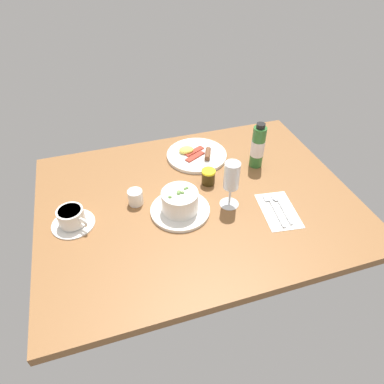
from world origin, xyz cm
name	(u,v)px	position (x,y,z in cm)	size (l,w,h in cm)	color
ground_plane	(197,202)	(0.00, 0.00, -1.50)	(110.00, 84.00, 3.00)	brown
porridge_bowl	(180,203)	(-7.45, -4.66, 3.98)	(20.18, 20.18, 9.25)	white
cutlery_setting	(278,209)	(24.78, -13.88, 0.26)	(13.60, 19.82, 0.90)	white
coffee_cup	(72,218)	(-42.39, -0.24, 2.88)	(13.95, 13.95, 6.26)	white
creamer_jug	(135,197)	(-21.01, 4.10, 2.80)	(5.15, 6.03, 5.98)	white
wine_glass	(232,178)	(9.85, -6.16, 11.57)	(6.66, 6.66, 17.46)	white
jam_jar	(208,177)	(6.72, 6.95, 2.97)	(5.16, 5.16, 5.87)	#36290E
sauce_bottle_green	(258,147)	(28.48, 12.21, 8.61)	(5.19, 5.19, 18.54)	#337233
breakfast_plate	(196,155)	(7.81, 24.76, 0.91)	(24.53, 24.53, 3.70)	white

